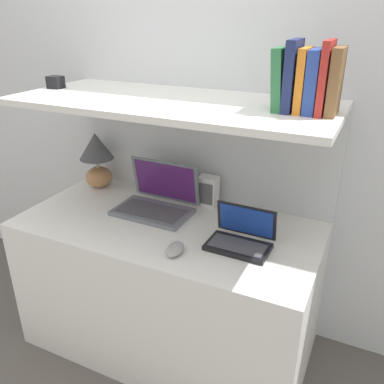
% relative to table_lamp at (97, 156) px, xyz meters
% --- Properties ---
extents(wall_back, '(6.00, 0.05, 2.40)m').
position_rel_table_lamp_xyz_m(wall_back, '(0.55, 0.18, 0.31)').
color(wall_back, silver).
rests_on(wall_back, ground_plane).
extents(desk, '(1.40, 0.68, 0.71)m').
position_rel_table_lamp_xyz_m(desk, '(0.55, -0.22, -0.54)').
color(desk, white).
rests_on(desk, ground_plane).
extents(back_riser, '(1.40, 0.04, 1.25)m').
position_rel_table_lamp_xyz_m(back_riser, '(0.55, 0.14, -0.27)').
color(back_riser, silver).
rests_on(back_riser, ground_plane).
extents(shelf, '(1.40, 0.61, 0.03)m').
position_rel_table_lamp_xyz_m(shelf, '(0.55, -0.15, 0.37)').
color(shelf, white).
rests_on(shelf, back_riser).
extents(table_lamp, '(0.19, 0.19, 0.31)m').
position_rel_table_lamp_xyz_m(table_lamp, '(0.00, 0.00, 0.00)').
color(table_lamp, '#B27A4C').
rests_on(table_lamp, desk).
extents(laptop_large, '(0.37, 0.27, 0.23)m').
position_rel_table_lamp_xyz_m(laptop_large, '(0.44, -0.12, -0.13)').
color(laptop_large, slate).
rests_on(laptop_large, desk).
extents(laptop_small, '(0.26, 0.19, 0.16)m').
position_rel_table_lamp_xyz_m(laptop_small, '(0.93, -0.26, -0.14)').
color(laptop_small, black).
rests_on(laptop_small, desk).
extents(computer_mouse, '(0.08, 0.12, 0.04)m').
position_rel_table_lamp_xyz_m(computer_mouse, '(0.71, -0.43, -0.16)').
color(computer_mouse, '#99999E').
rests_on(computer_mouse, desk).
extents(router_box, '(0.09, 0.07, 0.16)m').
position_rel_table_lamp_xyz_m(router_box, '(0.65, 0.04, -0.10)').
color(router_box, white).
rests_on(router_box, desk).
extents(book_brown, '(0.04, 0.14, 0.23)m').
position_rel_table_lamp_xyz_m(book_brown, '(1.21, -0.15, 0.50)').
color(book_brown, brown).
rests_on(book_brown, shelf).
extents(book_red, '(0.03, 0.16, 0.26)m').
position_rel_table_lamp_xyz_m(book_red, '(1.17, -0.15, 0.51)').
color(book_red, '#A82823').
rests_on(book_red, shelf).
extents(book_blue, '(0.04, 0.15, 0.22)m').
position_rel_table_lamp_xyz_m(book_blue, '(1.13, -0.15, 0.50)').
color(book_blue, '#284293').
rests_on(book_blue, shelf).
extents(book_orange, '(0.03, 0.14, 0.23)m').
position_rel_table_lamp_xyz_m(book_orange, '(1.10, -0.15, 0.50)').
color(book_orange, orange).
rests_on(book_orange, shelf).
extents(book_navy, '(0.03, 0.15, 0.25)m').
position_rel_table_lamp_xyz_m(book_navy, '(1.06, -0.15, 0.51)').
color(book_navy, navy).
rests_on(book_navy, shelf).
extents(book_green, '(0.05, 0.14, 0.23)m').
position_rel_table_lamp_xyz_m(book_green, '(1.01, -0.15, 0.50)').
color(book_green, '#2D7042').
rests_on(book_green, shelf).
extents(shelf_gadget, '(0.07, 0.06, 0.06)m').
position_rel_table_lamp_xyz_m(shelf_gadget, '(-0.08, -0.15, 0.41)').
color(shelf_gadget, black).
rests_on(shelf_gadget, shelf).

